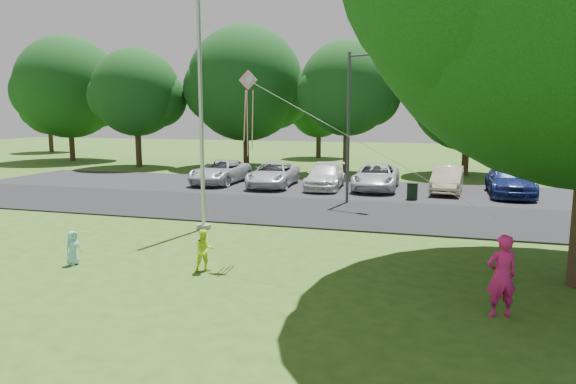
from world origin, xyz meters
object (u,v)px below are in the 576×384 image
(street_lamp, at_px, (354,114))
(child_blue, at_px, (73,248))
(child_yellow, at_px, (205,251))
(flagpole, at_px, (201,108))
(trash_can, at_px, (412,192))
(kite, at_px, (255,101))
(woman, at_px, (502,276))

(street_lamp, distance_m, child_blue, 13.03)
(child_yellow, xyz_separation_m, child_blue, (-3.63, -0.43, -0.09))
(street_lamp, bearing_deg, child_blue, -96.15)
(flagpole, bearing_deg, street_lamp, 56.41)
(trash_can, height_order, child_yellow, child_yellow)
(child_blue, distance_m, kite, 6.23)
(woman, bearing_deg, flagpole, -51.19)
(trash_can, height_order, kite, kite)
(street_lamp, height_order, trash_can, street_lamp)
(child_yellow, height_order, kite, kite)
(flagpole, relative_size, woman, 5.97)
(street_lamp, xyz_separation_m, woman, (4.86, -11.81, -3.12))
(flagpole, distance_m, kite, 4.40)
(child_blue, bearing_deg, woman, -80.67)
(flagpole, relative_size, child_yellow, 9.11)
(child_yellow, relative_size, child_blue, 1.19)
(street_lamp, xyz_separation_m, child_blue, (-5.69, -11.20, -3.50))
(woman, relative_size, kite, 0.26)
(woman, bearing_deg, trash_can, -100.12)
(flagpole, relative_size, kite, 1.55)
(trash_can, bearing_deg, street_lamp, -146.24)
(flagpole, relative_size, trash_can, 12.21)
(street_lamp, relative_size, kite, 1.02)
(child_yellow, bearing_deg, woman, -48.85)
(street_lamp, height_order, child_yellow, street_lamp)
(woman, distance_m, child_yellow, 7.00)
(flagpole, bearing_deg, kite, -45.66)
(woman, bearing_deg, street_lamp, -87.60)
(flagpole, relative_size, street_lamp, 1.52)
(street_lamp, relative_size, child_yellow, 6.00)
(child_yellow, relative_size, kite, 0.17)
(flagpole, height_order, woman, flagpole)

